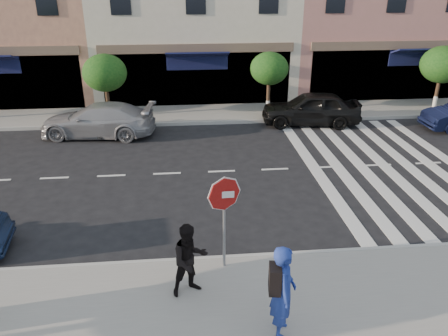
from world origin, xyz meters
TOP-DOWN VIEW (x-y plane):
  - ground at (0.00, 0.00)m, footprint 120.00×120.00m
  - sidewalk_near at (0.00, -3.75)m, footprint 60.00×4.50m
  - sidewalk_far at (0.00, 11.00)m, footprint 60.00×3.00m
  - street_tree_wb at (-5.00, 10.80)m, footprint 2.10×2.10m
  - street_tree_c at (3.00, 10.80)m, footprint 1.90×1.90m
  - street_tree_ea at (12.00, 10.80)m, footprint 2.20×2.20m
  - stop_sign at (-0.47, -1.88)m, footprint 0.85×0.11m
  - photographer at (0.44, -4.11)m, footprint 0.58×0.79m
  - walker at (-1.30, -2.72)m, footprint 1.01×0.91m
  - car_far_left at (-5.11, 8.40)m, footprint 5.23×2.66m
  - car_far_mid at (4.75, 9.10)m, footprint 4.83×2.42m

SIDE VIEW (x-z plane):
  - ground at x=0.00m, z-range 0.00..0.00m
  - sidewalk_near at x=0.00m, z-range 0.00..0.15m
  - sidewalk_far at x=0.00m, z-range 0.00..0.15m
  - car_far_left at x=-5.11m, z-range 0.00..1.45m
  - car_far_mid at x=4.75m, z-range 0.00..1.58m
  - walker at x=-1.30m, z-range 0.15..1.86m
  - photographer at x=0.44m, z-range 0.15..2.15m
  - stop_sign at x=-0.47m, z-range 0.70..3.11m
  - street_tree_wb at x=-5.00m, z-range 0.78..3.84m
  - street_tree_c at x=3.00m, z-range 0.84..3.87m
  - street_tree_ea at x=12.00m, z-range 0.80..3.99m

